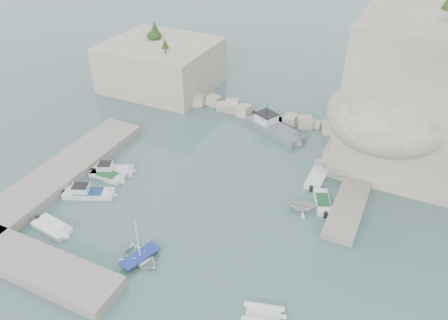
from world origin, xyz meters
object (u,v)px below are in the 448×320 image
at_px(inflatable_dinghy, 263,315).
at_px(work_boat, 275,132).
at_px(motorboat_c, 108,178).
at_px(tender_east_c, 317,178).
at_px(rowboat, 141,260).
at_px(motorboat_e, 53,229).
at_px(tender_east_a, 302,210).
at_px(tender_east_b, 322,204).
at_px(tender_east_d, 334,176).
at_px(motorboat_b, 112,173).
at_px(motorboat_d, 89,195).

relative_size(inflatable_dinghy, work_boat, 0.38).
xyz_separation_m(motorboat_c, tender_east_c, (21.33, 10.16, 0.00)).
bearing_deg(work_boat, rowboat, -71.37).
height_order(motorboat_e, tender_east_a, tender_east_a).
height_order(tender_east_b, tender_east_d, tender_east_d).
bearing_deg(work_boat, motorboat_b, -103.89).
distance_m(motorboat_b, tender_east_b, 23.73).
bearing_deg(tender_east_b, tender_east_a, 115.15).
height_order(motorboat_e, tender_east_b, same).
distance_m(motorboat_e, tender_east_d, 30.44).
xyz_separation_m(motorboat_c, motorboat_d, (0.21, -3.39, 0.00)).
height_order(motorboat_c, tender_east_b, same).
relative_size(motorboat_b, tender_east_c, 0.99).
distance_m(motorboat_b, tender_east_c, 23.36).
distance_m(motorboat_b, rowboat, 14.37).
height_order(motorboat_b, inflatable_dinghy, motorboat_b).
distance_m(motorboat_e, work_boat, 29.90).
distance_m(rowboat, tender_east_a, 16.85).
bearing_deg(work_boat, tender_east_a, -34.81).
bearing_deg(tender_east_b, motorboat_b, 79.07).
relative_size(rowboat, tender_east_a, 1.32).
distance_m(motorboat_d, tender_east_b, 24.68).
relative_size(motorboat_b, tender_east_b, 1.22).
bearing_deg(motorboat_c, tender_east_d, 25.90).
bearing_deg(inflatable_dinghy, tender_east_c, 77.85).
height_order(inflatable_dinghy, tender_east_c, tender_east_c).
distance_m(motorboat_d, work_boat, 25.04).
bearing_deg(motorboat_d, inflatable_dinghy, -38.91).
relative_size(motorboat_c, tender_east_a, 1.40).
relative_size(motorboat_c, motorboat_b, 0.83).
relative_size(motorboat_d, tender_east_a, 1.86).
relative_size(motorboat_e, tender_east_a, 1.42).
relative_size(tender_east_c, work_boat, 0.57).
relative_size(motorboat_b, rowboat, 1.29).
bearing_deg(motorboat_c, inflatable_dinghy, -23.37).
bearing_deg(tender_east_a, tender_east_d, -27.67).
bearing_deg(inflatable_dinghy, tender_east_b, 72.39).
distance_m(rowboat, tender_east_d, 23.70).
height_order(inflatable_dinghy, tender_east_d, tender_east_d).
height_order(tender_east_b, work_boat, work_boat).
distance_m(motorboat_d, rowboat, 11.51).
bearing_deg(motorboat_b, tender_east_c, -4.19).
xyz_separation_m(motorboat_c, motorboat_b, (-0.17, 1.04, 0.00)).
height_order(motorboat_d, inflatable_dinghy, motorboat_d).
xyz_separation_m(motorboat_d, tender_east_d, (22.70, 14.90, 0.00)).
distance_m(motorboat_c, motorboat_d, 3.40).
height_order(tender_east_d, work_boat, work_boat).
relative_size(tender_east_c, tender_east_d, 1.08).
distance_m(inflatable_dinghy, tender_east_b, 15.36).
distance_m(motorboat_c, tender_east_d, 25.64).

